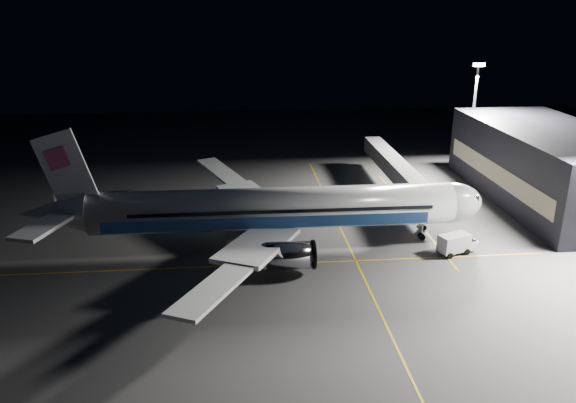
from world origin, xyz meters
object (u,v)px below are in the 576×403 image
(jet_bridge, at_px, (398,171))
(safety_cone_a, at_px, (232,208))
(safety_cone_b, at_px, (258,221))
(safety_cone_c, at_px, (253,232))
(airliner, at_px, (266,210))
(service_truck, at_px, (457,243))
(floodlight_mast_north, at_px, (474,108))
(baggage_tug, at_px, (223,192))

(jet_bridge, relative_size, safety_cone_a, 50.71)
(safety_cone_b, distance_m, safety_cone_c, 4.15)
(airliner, bearing_deg, safety_cone_a, 108.52)
(service_truck, xyz_separation_m, safety_cone_a, (-29.39, 18.86, -1.11))
(floodlight_mast_north, height_order, safety_cone_c, floodlight_mast_north)
(baggage_tug, bearing_deg, airliner, -50.23)
(safety_cone_a, distance_m, safety_cone_b, 7.07)
(safety_cone_a, bearing_deg, safety_cone_b, -57.00)
(jet_bridge, relative_size, safety_cone_b, 58.28)
(safety_cone_a, bearing_deg, safety_cone_c, -73.24)
(jet_bridge, distance_m, safety_cone_c, 28.79)
(safety_cone_c, bearing_deg, safety_cone_a, 106.76)
(service_truck, height_order, safety_cone_a, service_truck)
(floodlight_mast_north, distance_m, service_truck, 41.77)
(safety_cone_a, height_order, safety_cone_c, safety_cone_a)
(airliner, distance_m, floodlight_mast_north, 52.56)
(baggage_tug, height_order, safety_cone_c, baggage_tug)
(service_truck, relative_size, baggage_tug, 2.10)
(safety_cone_a, bearing_deg, airliner, -71.48)
(airliner, relative_size, safety_cone_a, 90.63)
(safety_cone_a, relative_size, safety_cone_c, 1.15)
(baggage_tug, relative_size, safety_cone_a, 3.97)
(jet_bridge, xyz_separation_m, floodlight_mast_north, (18.00, 13.93, 7.79))
(safety_cone_a, relative_size, safety_cone_b, 1.15)
(service_truck, height_order, baggage_tug, service_truck)
(service_truck, bearing_deg, safety_cone_c, 141.40)
(airliner, xyz_separation_m, floodlight_mast_north, (41.08, 31.99, 7.21))
(jet_bridge, height_order, floodlight_mast_north, floodlight_mast_north)
(airliner, distance_m, safety_cone_b, 9.46)
(floodlight_mast_north, relative_size, safety_cone_b, 35.07)
(safety_cone_a, xyz_separation_m, safety_cone_b, (3.85, -5.93, -0.04))
(jet_bridge, relative_size, safety_cone_c, 58.06)
(airliner, relative_size, floodlight_mast_north, 2.97)
(airliner, distance_m, service_truck, 25.44)
(floodlight_mast_north, distance_m, baggage_tug, 50.03)
(airliner, bearing_deg, baggage_tug, 106.78)
(safety_cone_c, bearing_deg, service_truck, -18.56)
(jet_bridge, bearing_deg, safety_cone_a, -171.69)
(airliner, bearing_deg, service_truck, -11.12)
(service_truck, bearing_deg, baggage_tug, 120.21)
(safety_cone_b, bearing_deg, safety_cone_c, -101.67)
(floodlight_mast_north, bearing_deg, jet_bridge, -142.26)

